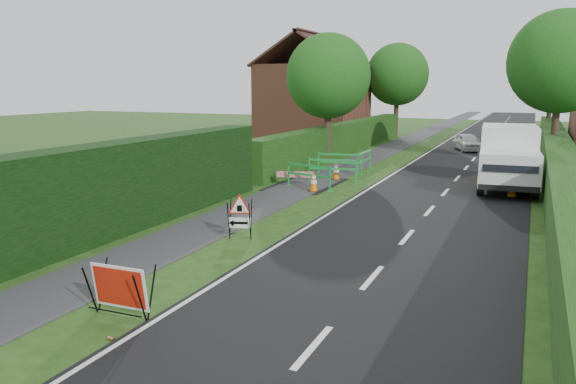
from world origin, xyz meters
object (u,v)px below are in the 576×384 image
(red_rect_sign, at_px, (120,288))
(triangle_sign, at_px, (238,213))
(hatchback_car, at_px, (468,142))
(works_van, at_px, (508,156))

(red_rect_sign, relative_size, triangle_sign, 1.09)
(red_rect_sign, xyz_separation_m, hatchback_car, (2.72, 29.08, -0.00))
(hatchback_car, bearing_deg, triangle_sign, -118.92)
(triangle_sign, relative_size, hatchback_car, 0.33)
(red_rect_sign, height_order, works_van, works_van)
(triangle_sign, relative_size, works_van, 0.19)
(red_rect_sign, height_order, triangle_sign, triangle_sign)
(red_rect_sign, xyz_separation_m, works_van, (5.60, 16.11, 0.74))
(red_rect_sign, distance_m, works_van, 17.07)
(works_van, bearing_deg, hatchback_car, 98.82)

